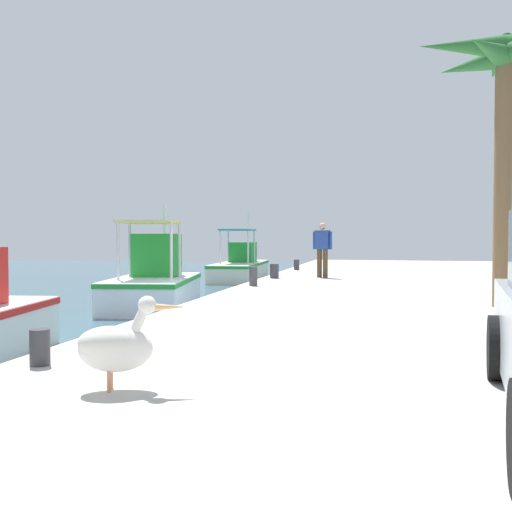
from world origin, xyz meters
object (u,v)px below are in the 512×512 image
(fisherman_standing, at_px, (322,247))
(palm_tree, at_px, (503,78))
(fishing_boat_third, at_px, (240,266))
(mooring_bollard_third, at_px, (274,271))
(fishing_boat_second, at_px, (154,283))
(pelican, at_px, (115,345))
(mooring_bollard_nearest, at_px, (40,347))
(mooring_bollard_fourth, at_px, (297,265))
(mooring_bollard_second, at_px, (253,276))

(fisherman_standing, distance_m, palm_tree, 8.63)
(fishing_boat_third, height_order, fisherman_standing, fishing_boat_third)
(palm_tree, bearing_deg, mooring_bollard_third, 41.83)
(fishing_boat_second, xyz_separation_m, pelican, (-11.42, -4.51, 0.48))
(fisherman_standing, xyz_separation_m, mooring_bollard_third, (-0.62, 1.44, -0.75))
(mooring_bollard_nearest, height_order, mooring_bollard_third, mooring_bollard_third)
(fishing_boat_third, bearing_deg, pelican, -168.11)
(mooring_bollard_nearest, bearing_deg, palm_tree, -41.44)
(fisherman_standing, distance_m, mooring_bollard_fourth, 4.21)
(fishing_boat_third, relative_size, mooring_bollard_third, 14.65)
(mooring_bollard_third, bearing_deg, mooring_bollard_fourth, 0.00)
(fisherman_standing, bearing_deg, fishing_boat_third, 29.40)
(fishing_boat_third, xyz_separation_m, mooring_bollard_nearest, (-22.05, -3.58, 0.36))
(fishing_boat_second, xyz_separation_m, mooring_bollard_fourth, (6.29, -3.31, 0.28))
(mooring_bollard_fourth, bearing_deg, pelican, -176.10)
(mooring_bollard_nearest, xyz_separation_m, mooring_bollard_second, (9.62, 0.00, 0.07))
(fishing_boat_third, bearing_deg, palm_tree, -149.87)
(fishing_boat_second, bearing_deg, pelican, -158.44)
(mooring_bollard_nearest, bearing_deg, mooring_bollard_fourth, 0.00)
(mooring_bollard_second, bearing_deg, mooring_bollard_nearest, -180.00)
(fishing_boat_third, xyz_separation_m, fisherman_standing, (-8.92, -5.03, 1.15))
(fishing_boat_third, xyz_separation_m, mooring_bollard_third, (-9.54, -3.58, 0.40))
(mooring_bollard_second, height_order, palm_tree, palm_tree)
(fishing_boat_second, height_order, palm_tree, palm_tree)
(pelican, distance_m, palm_tree, 9.11)
(fishing_boat_third, distance_m, palm_tree, 18.75)
(mooring_bollard_nearest, xyz_separation_m, palm_tree, (6.30, -5.56, 4.08))
(fishing_boat_second, bearing_deg, fishing_boat_third, 1.40)
(fishing_boat_third, relative_size, pelican, 6.86)
(pelican, relative_size, palm_tree, 0.19)
(pelican, distance_m, mooring_bollard_second, 10.40)
(fisherman_standing, relative_size, mooring_bollard_fourth, 4.31)
(fishing_boat_third, height_order, mooring_bollard_nearest, fishing_boat_third)
(fishing_boat_third, height_order, mooring_bollard_second, fishing_boat_third)
(fishing_boat_third, height_order, mooring_bollard_third, fishing_boat_third)
(mooring_bollard_nearest, distance_m, palm_tree, 9.34)
(mooring_bollard_second, bearing_deg, fishing_boat_third, 16.08)
(fishing_boat_third, bearing_deg, mooring_bollard_nearest, -170.77)
(mooring_bollard_fourth, height_order, palm_tree, palm_tree)
(mooring_bollard_second, height_order, mooring_bollard_fourth, mooring_bollard_second)
(fishing_boat_second, relative_size, mooring_bollard_nearest, 13.10)
(mooring_bollard_third, xyz_separation_m, mooring_bollard_fourth, (4.49, 0.00, -0.02))
(pelican, relative_size, mooring_bollard_fourth, 2.37)
(pelican, height_order, mooring_bollard_second, pelican)
(fishing_boat_second, bearing_deg, mooring_bollard_third, -61.52)
(pelican, distance_m, mooring_bollard_nearest, 1.42)
(fishing_boat_second, bearing_deg, fisherman_standing, -63.05)
(fishing_boat_third, distance_m, mooring_bollard_fourth, 6.20)
(fishing_boat_second, relative_size, mooring_bollard_third, 10.92)
(mooring_bollard_fourth, bearing_deg, mooring_bollard_nearest, -180.00)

